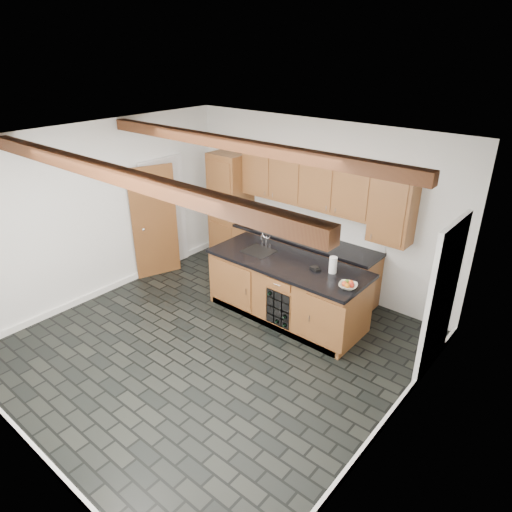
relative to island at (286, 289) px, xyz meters
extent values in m
plane|color=black|center=(-0.31, -1.28, -0.46)|extent=(5.00, 5.00, 0.00)
plane|color=white|center=(-0.31, 1.22, 0.94)|extent=(5.00, 0.00, 5.00)
plane|color=white|center=(-2.81, -1.28, 0.94)|extent=(0.00, 5.00, 5.00)
plane|color=white|center=(2.19, -1.28, 0.94)|extent=(0.00, 5.00, 5.00)
plane|color=white|center=(-0.31, -1.28, 2.34)|extent=(5.00, 5.00, 0.00)
cube|color=#572F16|center=(-0.31, -2.48, 2.24)|extent=(4.90, 0.15, 0.15)
cube|color=#572F16|center=(-0.31, -0.68, 2.24)|extent=(4.90, 0.15, 0.15)
cube|color=white|center=(-2.79, -1.28, -0.41)|extent=(0.04, 5.00, 0.10)
cube|color=white|center=(2.17, -1.28, -0.41)|extent=(0.04, 5.00, 0.10)
cube|color=white|center=(-0.31, -3.76, -0.41)|extent=(5.00, 0.04, 0.10)
cube|color=white|center=(-2.78, 0.02, 0.56)|extent=(0.06, 0.94, 2.04)
cube|color=#955C2F|center=(-2.63, -0.33, 0.54)|extent=(0.31, 0.77, 2.00)
cube|color=white|center=(2.16, 0.22, 0.56)|extent=(0.06, 0.98, 2.04)
cube|color=black|center=(2.19, 0.22, 0.54)|extent=(0.02, 0.86, 1.96)
cube|color=#955C2F|center=(-1.96, 0.92, 0.59)|extent=(0.65, 0.60, 2.10)
cube|color=#955C2F|center=(-0.33, 0.92, -0.02)|extent=(2.60, 0.60, 0.88)
cube|color=black|center=(-0.33, 0.92, 0.44)|extent=(2.64, 0.62, 0.05)
cube|color=white|center=(-0.33, 1.21, 0.73)|extent=(2.60, 0.02, 0.52)
cube|color=#955C2F|center=(-0.43, 1.04, 1.36)|extent=(2.40, 0.35, 0.75)
cube|color=#955C2F|center=(1.07, 1.04, 1.24)|extent=(0.60, 0.35, 1.00)
cube|color=#955C2F|center=(-0.01, 0.02, -0.02)|extent=(2.40, 0.90, 0.88)
cube|color=black|center=(-0.01, 0.02, 0.44)|extent=(2.46, 0.96, 0.05)
cube|color=#955C2F|center=(-0.73, -0.45, 0.02)|extent=(0.80, 0.02, 0.70)
cube|color=#955C2F|center=(0.94, -0.45, 0.02)|extent=(0.60, 0.02, 0.70)
cube|color=black|center=(0.17, -0.29, -0.06)|extent=(0.42, 0.30, 0.56)
cylinder|color=black|center=(0.31, -0.33, -0.13)|extent=(0.07, 0.26, 0.07)
cylinder|color=black|center=(0.31, -0.33, -0.27)|extent=(0.07, 0.26, 0.07)
cylinder|color=black|center=(0.03, -0.33, 0.15)|extent=(0.07, 0.26, 0.07)
cylinder|color=black|center=(0.17, -0.33, -0.27)|extent=(0.07, 0.26, 0.07)
cube|color=black|center=(-0.56, 0.02, 0.46)|extent=(0.45, 0.40, 0.02)
cylinder|color=silver|center=(-0.56, 0.20, 0.57)|extent=(0.02, 0.02, 0.20)
torus|color=silver|center=(-0.56, 0.20, 0.71)|extent=(0.18, 0.02, 0.18)
cylinder|color=silver|center=(-0.64, 0.20, 0.51)|extent=(0.02, 0.02, 0.08)
cylinder|color=silver|center=(-0.48, 0.20, 0.51)|extent=(0.02, 0.02, 0.08)
cube|color=black|center=(0.46, 0.04, 0.48)|extent=(0.18, 0.14, 0.04)
cylinder|color=black|center=(0.46, 0.04, 0.51)|extent=(0.11, 0.11, 0.01)
imported|color=silver|center=(1.07, -0.12, 0.49)|extent=(0.30, 0.30, 0.06)
sphere|color=#AE2417|center=(1.12, -0.12, 0.53)|extent=(0.07, 0.07, 0.07)
sphere|color=#DF4513|center=(1.09, -0.08, 0.53)|extent=(0.07, 0.07, 0.07)
sphere|color=#537D22|center=(1.03, -0.09, 0.53)|extent=(0.07, 0.07, 0.07)
sphere|color=#CE431F|center=(1.03, -0.15, 0.53)|extent=(0.07, 0.07, 0.07)
sphere|color=#C86A16|center=(1.09, -0.17, 0.53)|extent=(0.07, 0.07, 0.07)
cylinder|color=white|center=(0.69, 0.13, 0.58)|extent=(0.11, 0.11, 0.24)
imported|color=white|center=(-1.10, 0.91, 0.51)|extent=(0.10, 0.10, 0.09)
camera|label=1|loc=(3.50, -4.91, 3.39)|focal=32.00mm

